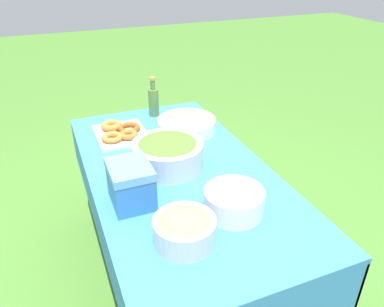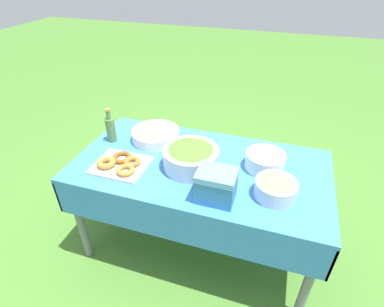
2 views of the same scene
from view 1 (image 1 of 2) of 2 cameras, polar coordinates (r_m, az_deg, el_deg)
ground_plane at (r=2.13m, az=-1.73°, el=-18.43°), size 14.00×14.00×0.00m
picnic_table at (r=1.73m, az=-2.02°, el=-5.07°), size 1.49×0.78×0.69m
salad_bowl at (r=1.68m, az=-3.72°, el=0.20°), size 0.32×0.32×0.14m
pasta_bowl at (r=2.02m, az=-0.80°, el=4.62°), size 0.31×0.31×0.09m
donut_platter at (r=2.01m, az=-10.84°, el=3.17°), size 0.31×0.26×0.05m
plate_stack at (r=1.41m, az=6.39°, el=-7.29°), size 0.23×0.23×0.10m
olive_oil_bottle at (r=2.21m, az=-5.88°, el=7.97°), size 0.06×0.06×0.23m
bread_bowl at (r=1.27m, az=-1.16°, el=-11.28°), size 0.21×0.21×0.11m
cooler_box at (r=1.45m, az=-9.32°, el=-4.61°), size 0.19×0.16×0.17m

